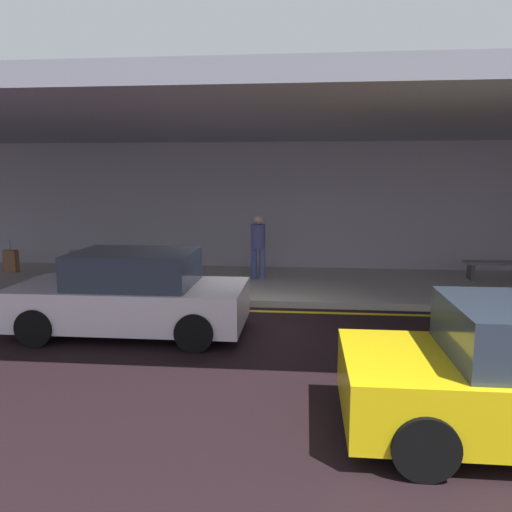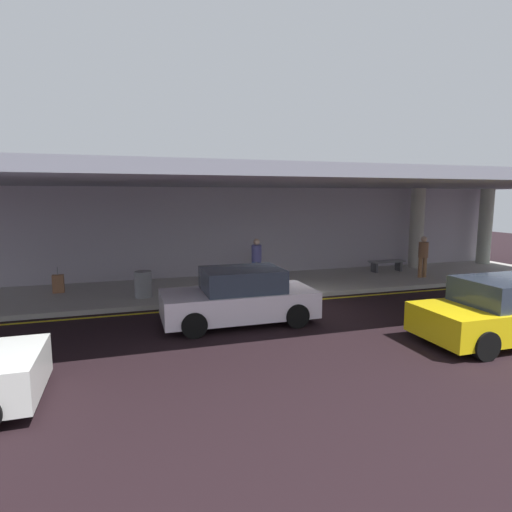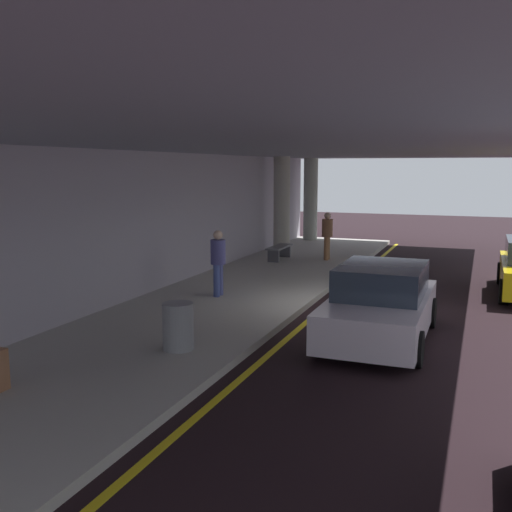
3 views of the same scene
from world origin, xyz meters
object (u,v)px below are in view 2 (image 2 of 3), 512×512
(car_yellow_taxi, at_px, (503,311))
(bench_metal, at_px, (387,264))
(support_column_left_mid, at_px, (485,226))
(traveler_with_luggage, at_px, (257,257))
(suitcase_upright_primary, at_px, (58,284))
(person_waiting_for_ride, at_px, (423,254))
(support_column_far_left, at_px, (417,228))
(trash_bin_steel, at_px, (143,284))
(car_white, at_px, (240,297))

(car_yellow_taxi, bearing_deg, bench_metal, 72.22)
(support_column_left_mid, bearing_deg, bench_metal, -174.40)
(traveler_with_luggage, bearing_deg, support_column_left_mid, 47.31)
(suitcase_upright_primary, bearing_deg, person_waiting_for_ride, 19.58)
(support_column_far_left, relative_size, support_column_left_mid, 1.00)
(suitcase_upright_primary, bearing_deg, car_yellow_taxi, -11.03)
(support_column_far_left, bearing_deg, bench_metal, -163.24)
(support_column_far_left, relative_size, car_yellow_taxi, 0.89)
(person_waiting_for_ride, height_order, trash_bin_steel, person_waiting_for_ride)
(support_column_left_mid, height_order, trash_bin_steel, support_column_left_mid)
(trash_bin_steel, bearing_deg, car_white, -53.16)
(car_white, height_order, person_waiting_for_ride, person_waiting_for_ride)
(support_column_far_left, height_order, trash_bin_steel, support_column_far_left)
(support_column_far_left, distance_m, car_white, 11.42)
(car_white, xyz_separation_m, suitcase_upright_primary, (-5.15, 4.72, -0.25))
(trash_bin_steel, bearing_deg, support_column_far_left, 10.37)
(traveler_with_luggage, distance_m, trash_bin_steel, 4.46)
(support_column_left_mid, distance_m, bench_metal, 6.14)
(support_column_far_left, relative_size, car_white, 0.89)
(person_waiting_for_ride, relative_size, trash_bin_steel, 1.98)
(person_waiting_for_ride, bearing_deg, support_column_left_mid, -20.31)
(person_waiting_for_ride, height_order, suitcase_upright_primary, person_waiting_for_ride)
(bench_metal, height_order, trash_bin_steel, trash_bin_steel)
(bench_metal, distance_m, trash_bin_steel, 10.55)
(traveler_with_luggage, height_order, bench_metal, traveler_with_luggage)
(suitcase_upright_primary, bearing_deg, traveler_with_luggage, 22.81)
(car_yellow_taxi, relative_size, bench_metal, 2.56)
(support_column_left_mid, height_order, car_yellow_taxi, support_column_left_mid)
(support_column_far_left, height_order, suitcase_upright_primary, support_column_far_left)
(trash_bin_steel, bearing_deg, traveler_with_luggage, 15.64)
(car_white, bearing_deg, car_yellow_taxi, -30.64)
(car_yellow_taxi, height_order, bench_metal, car_yellow_taxi)
(car_yellow_taxi, distance_m, person_waiting_for_ride, 7.20)
(traveler_with_luggage, bearing_deg, car_yellow_taxi, -21.64)
(support_column_left_mid, distance_m, car_white, 15.03)
(car_yellow_taxi, height_order, suitcase_upright_primary, car_yellow_taxi)
(support_column_left_mid, relative_size, traveler_with_luggage, 2.17)
(person_waiting_for_ride, bearing_deg, support_column_far_left, 15.91)
(support_column_far_left, relative_size, person_waiting_for_ride, 2.17)
(person_waiting_for_ride, distance_m, suitcase_upright_primary, 13.85)
(car_white, xyz_separation_m, bench_metal, (8.02, 4.88, -0.21))
(support_column_far_left, height_order, bench_metal, support_column_far_left)
(traveler_with_luggage, height_order, suitcase_upright_primary, traveler_with_luggage)
(support_column_far_left, bearing_deg, car_yellow_taxi, -116.60)
(car_yellow_taxi, distance_m, trash_bin_steel, 10.26)
(support_column_far_left, height_order, car_white, support_column_far_left)
(support_column_left_mid, distance_m, person_waiting_for_ride, 5.82)
(suitcase_upright_primary, distance_m, bench_metal, 13.17)
(traveler_with_luggage, bearing_deg, car_white, -70.70)
(bench_metal, bearing_deg, support_column_left_mid, 5.60)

